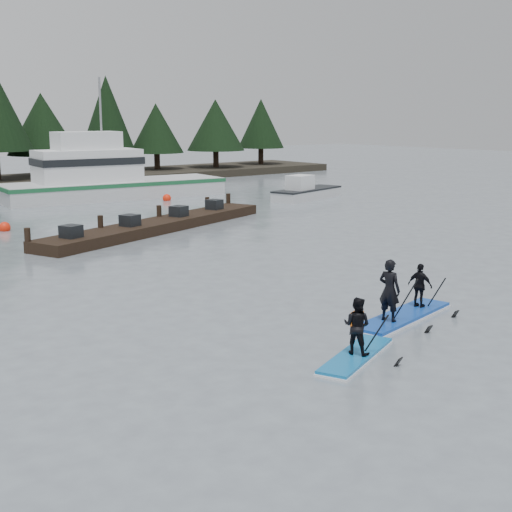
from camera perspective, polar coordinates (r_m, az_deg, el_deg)
ground at (r=17.70m, az=12.51°, el=-6.46°), size 160.00×160.00×0.00m
fishing_boat_medium at (r=46.56m, az=-11.75°, el=5.28°), size 14.43×5.60×8.43m
skiff at (r=45.33m, az=4.11°, el=4.99°), size 5.85×2.98×0.65m
floating_dock at (r=33.32m, az=-7.76°, el=2.45°), size 14.03×6.45×0.47m
buoy_d at (r=34.03m, az=-10.03°, el=2.17°), size 0.48×0.48×0.48m
buoy_c at (r=44.75m, az=-7.14°, el=4.42°), size 0.52×0.52×0.52m
buoy_b at (r=34.91m, az=-19.46°, el=1.92°), size 0.54×0.54×0.54m
paddleboard_solo at (r=15.94m, az=8.05°, el=-6.36°), size 2.93×1.72×1.85m
paddleboard_duo at (r=19.10m, az=11.67°, el=-3.47°), size 3.85×1.59×2.20m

